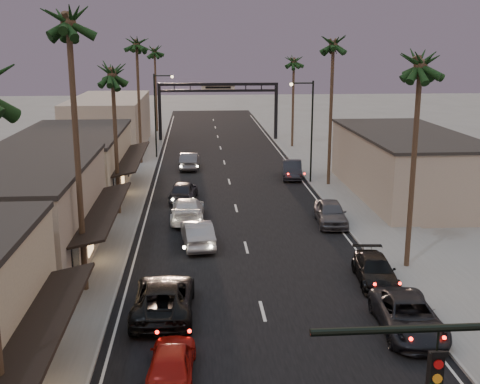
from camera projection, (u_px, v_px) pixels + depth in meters
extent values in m
plane|color=slate|center=(234.00, 198.00, 48.27)|extent=(200.00, 200.00, 0.00)
cube|color=black|center=(230.00, 184.00, 53.11)|extent=(14.00, 120.00, 0.02)
cube|color=slate|center=(130.00, 169.00, 59.18)|extent=(5.00, 92.00, 0.12)
cube|color=slate|center=(320.00, 166.00, 60.56)|extent=(5.00, 92.00, 0.12)
cube|color=gray|center=(15.00, 218.00, 33.11)|extent=(8.00, 14.00, 5.50)
cube|color=tan|center=(72.00, 165.00, 48.66)|extent=(8.00, 16.00, 5.00)
cube|color=gray|center=(110.00, 123.00, 70.80)|extent=(8.00, 20.00, 6.00)
cube|color=gray|center=(406.00, 165.00, 48.68)|extent=(8.00, 18.00, 5.00)
cube|color=black|center=(435.00, 375.00, 12.22)|extent=(0.28, 0.22, 1.00)
cube|color=black|center=(160.00, 113.00, 75.92)|extent=(0.40, 0.40, 7.00)
cube|color=black|center=(276.00, 112.00, 77.00)|extent=(0.40, 0.40, 7.00)
cube|color=black|center=(218.00, 84.00, 75.60)|extent=(15.20, 0.35, 0.35)
cube|color=black|center=(218.00, 91.00, 75.79)|extent=(15.20, 0.30, 0.30)
cube|color=beige|center=(218.00, 87.00, 75.67)|extent=(4.20, 0.12, 1.00)
cylinder|color=black|center=(312.00, 133.00, 52.55)|extent=(0.16, 0.16, 9.00)
cylinder|color=black|center=(302.00, 83.00, 51.44)|extent=(2.00, 0.12, 0.12)
sphere|color=#FFD899|center=(291.00, 84.00, 51.40)|extent=(0.30, 0.30, 0.30)
cylinder|color=black|center=(155.00, 117.00, 64.08)|extent=(0.16, 0.16, 9.00)
cylinder|color=black|center=(163.00, 76.00, 63.12)|extent=(2.00, 0.12, 0.12)
sphere|color=#FFD899|center=(172.00, 77.00, 63.21)|extent=(0.30, 0.30, 0.30)
cylinder|color=#38281C|center=(78.00, 164.00, 28.66)|extent=(0.28, 0.28, 13.00)
sphere|color=black|center=(67.00, 9.00, 26.95)|extent=(3.20, 3.20, 3.20)
cylinder|color=#38281C|center=(116.00, 147.00, 42.57)|extent=(0.28, 0.28, 10.00)
sphere|color=black|center=(112.00, 66.00, 41.22)|extent=(3.20, 3.20, 3.20)
cylinder|color=#38281C|center=(139.00, 106.00, 60.72)|extent=(0.28, 0.28, 12.00)
sphere|color=black|center=(136.00, 38.00, 59.13)|extent=(3.20, 3.20, 3.20)
cylinder|color=#38281C|center=(413.00, 171.00, 32.08)|extent=(0.28, 0.28, 11.00)
sphere|color=black|center=(421.00, 54.00, 30.62)|extent=(3.20, 3.20, 3.20)
cylinder|color=#38281C|center=(331.00, 117.00, 51.32)|extent=(0.28, 0.28, 12.00)
sphere|color=black|center=(334.00, 37.00, 49.73)|extent=(3.20, 3.20, 3.20)
cylinder|color=#38281C|center=(293.00, 105.00, 70.92)|extent=(0.28, 0.28, 10.00)
sphere|color=black|center=(294.00, 57.00, 69.57)|extent=(3.20, 3.20, 3.20)
cylinder|color=#38281C|center=(156.00, 92.00, 83.12)|extent=(0.28, 0.28, 11.00)
sphere|color=black|center=(154.00, 47.00, 81.65)|extent=(3.20, 3.20, 3.20)
imported|color=#98110B|center=(172.00, 361.00, 22.20)|extent=(1.90, 4.26, 1.42)
imported|color=black|center=(164.00, 298.00, 27.46)|extent=(2.84, 5.91, 1.62)
imported|color=gray|center=(197.00, 233.00, 36.83)|extent=(2.22, 4.99, 1.59)
imported|color=silver|center=(188.00, 209.00, 42.10)|extent=(2.38, 5.58, 1.60)
imported|color=black|center=(183.00, 191.00, 47.40)|extent=(2.49, 4.87, 1.59)
imported|color=#4C4C51|center=(189.00, 161.00, 59.46)|extent=(1.96, 4.97, 1.61)
imported|color=black|center=(408.00, 316.00, 25.79)|extent=(2.75, 5.43, 1.47)
imported|color=black|center=(375.00, 270.00, 31.14)|extent=(2.30, 4.83, 1.36)
imported|color=#434348|center=(331.00, 213.00, 41.20)|extent=(2.25, 4.92, 1.64)
imported|color=black|center=(292.00, 169.00, 55.41)|extent=(2.31, 5.05, 1.60)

